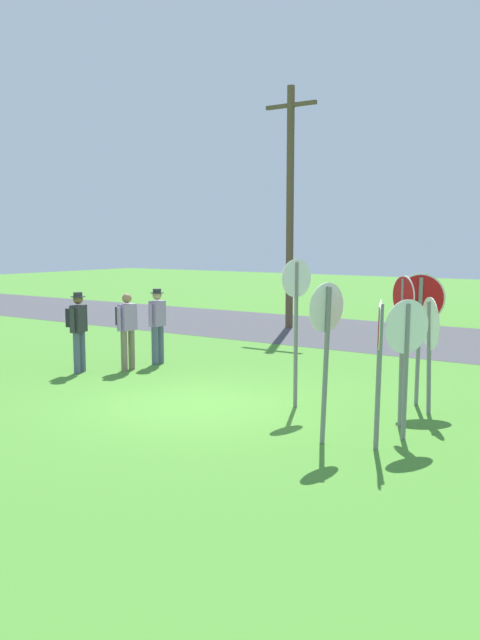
% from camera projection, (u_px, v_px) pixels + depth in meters
% --- Properties ---
extents(ground_plane, '(80.00, 80.00, 0.00)m').
position_uv_depth(ground_plane, '(195.00, 404.00, 11.83)').
color(ground_plane, '#47842D').
extents(street_asphalt, '(60.00, 6.40, 0.01)m').
position_uv_depth(street_asphalt, '(404.00, 337.00, 19.81)').
color(street_asphalt, '#424247').
rests_on(street_asphalt, ground).
extents(utility_pole, '(1.80, 0.24, 7.63)m').
position_uv_depth(utility_pole, '(290.00, 203.00, 21.63)').
color(utility_pole, brown).
rests_on(utility_pole, ground).
extents(stop_sign_nearest, '(0.56, 0.70, 1.93)m').
position_uv_depth(stop_sign_nearest, '(430.00, 335.00, 11.02)').
color(stop_sign_nearest, slate).
rests_on(stop_sign_nearest, ground).
extents(stop_sign_tallest, '(0.39, 0.69, 2.03)m').
position_uv_depth(stop_sign_tallest, '(406.00, 345.00, 9.57)').
color(stop_sign_tallest, slate).
rests_on(stop_sign_tallest, ground).
extents(stop_sign_rear_right, '(0.50, 0.39, 2.32)m').
position_uv_depth(stop_sign_rear_right, '(402.00, 327.00, 10.24)').
color(stop_sign_rear_right, slate).
rests_on(stop_sign_rear_right, ground).
extents(stop_sign_far_back, '(0.23, 0.61, 2.53)m').
position_uv_depth(stop_sign_far_back, '(296.00, 309.00, 11.45)').
color(stop_sign_far_back, slate).
rests_on(stop_sign_far_back, ground).
extents(stop_sign_center_cluster, '(0.28, 0.64, 2.06)m').
position_uv_depth(stop_sign_center_cluster, '(379.00, 349.00, 9.13)').
color(stop_sign_center_cluster, slate).
rests_on(stop_sign_center_cluster, ground).
extents(stop_sign_low_front, '(0.21, 0.68, 2.28)m').
position_uv_depth(stop_sign_low_front, '(326.00, 336.00, 9.36)').
color(stop_sign_low_front, slate).
rests_on(stop_sign_low_front, ground).
extents(stop_sign_leaning_left, '(0.74, 0.53, 2.29)m').
position_uv_depth(stop_sign_leaning_left, '(419.00, 314.00, 11.57)').
color(stop_sign_leaning_left, slate).
rests_on(stop_sign_leaning_left, ground).
extents(person_in_teal, '(0.32, 0.57, 1.74)m').
position_uv_depth(person_in_teal, '(157.00, 322.00, 15.53)').
color(person_in_teal, '#4C5670').
rests_on(person_in_teal, ground).
extents(person_holding_notes, '(0.42, 0.55, 1.74)m').
position_uv_depth(person_holding_notes, '(78.00, 326.00, 14.54)').
color(person_holding_notes, '#4C5670').
rests_on(person_holding_notes, ground).
extents(person_near_signs, '(0.36, 0.57, 1.69)m').
position_uv_depth(person_near_signs, '(127.00, 326.00, 14.80)').
color(person_near_signs, '#7A6B56').
rests_on(person_near_signs, ground).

